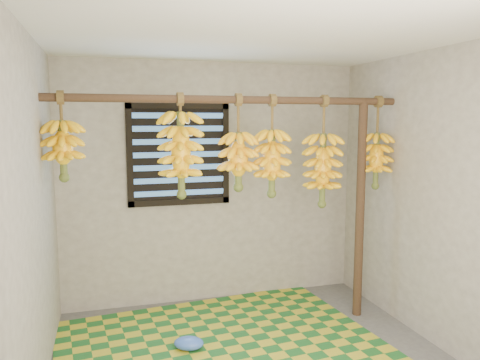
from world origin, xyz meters
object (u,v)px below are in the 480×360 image
object	(u,v)px
banana_bunch_d	(272,163)
banana_bunch_e	(323,170)
woven_mat	(224,348)
banana_bunch_b	(181,155)
banana_bunch_c	(238,161)
banana_bunch_f	(376,160)
banana_bunch_a	(63,150)
plastic_bag	(189,343)
support_post	(360,211)

from	to	relation	value
banana_bunch_d	banana_bunch_e	bearing A→B (deg)	0.00
woven_mat	banana_bunch_b	distance (m)	1.60
woven_mat	banana_bunch_c	distance (m)	1.53
banana_bunch_b	banana_bunch_f	bearing A→B (deg)	0.00
banana_bunch_a	banana_bunch_e	bearing A→B (deg)	0.00
banana_bunch_a	banana_bunch_d	distance (m)	1.68
banana_bunch_a	banana_bunch_e	xyz separation A→B (m)	(2.16, 0.00, -0.22)
banana_bunch_b	banana_bunch_f	xyz separation A→B (m)	(1.80, 0.00, -0.09)
banana_bunch_c	banana_bunch_f	xyz separation A→B (m)	(1.32, 0.00, -0.03)
woven_mat	banana_bunch_a	bearing A→B (deg)	165.70
woven_mat	banana_bunch_f	world-z (taller)	banana_bunch_f
woven_mat	banana_bunch_d	bearing A→B (deg)	30.33
banana_bunch_d	banana_bunch_e	distance (m)	0.49
banana_bunch_f	banana_bunch_a	bearing A→B (deg)	-180.00
woven_mat	plastic_bag	distance (m)	0.28
plastic_bag	banana_bunch_a	distance (m)	1.80
banana_bunch_a	banana_bunch_b	bearing A→B (deg)	0.00
banana_bunch_d	banana_bunch_f	size ratio (longest dim) A/B	1.03
support_post	banana_bunch_b	size ratio (longest dim) A/B	2.38
banana_bunch_e	banana_bunch_f	bearing A→B (deg)	0.00
banana_bunch_c	woven_mat	bearing A→B (deg)	-125.11
support_post	banana_bunch_a	distance (m)	2.62
banana_bunch_d	support_post	bearing A→B (deg)	0.00
banana_bunch_d	banana_bunch_f	bearing A→B (deg)	0.00
banana_bunch_f	banana_bunch_c	bearing A→B (deg)	180.00
banana_bunch_a	banana_bunch_c	distance (m)	1.38
plastic_bag	banana_bunch_d	world-z (taller)	banana_bunch_d
support_post	plastic_bag	xyz separation A→B (m)	(-1.66, -0.24, -0.94)
banana_bunch_c	banana_bunch_d	bearing A→B (deg)	0.00
banana_bunch_b	banana_bunch_c	world-z (taller)	same
banana_bunch_b	banana_bunch_d	distance (m)	0.79
banana_bunch_a	banana_bunch_c	size ratio (longest dim) A/B	0.84
banana_bunch_a	plastic_bag	bearing A→B (deg)	-15.27
banana_bunch_b	banana_bunch_e	world-z (taller)	same
banana_bunch_c	banana_bunch_e	world-z (taller)	same
banana_bunch_e	banana_bunch_c	bearing A→B (deg)	180.00
woven_mat	banana_bunch_a	distance (m)	2.01
banana_bunch_d	banana_bunch_f	world-z (taller)	same
banana_bunch_a	banana_bunch_d	world-z (taller)	same
support_post	banana_bunch_d	world-z (taller)	banana_bunch_d
support_post	banana_bunch_a	size ratio (longest dim) A/B	2.99
banana_bunch_d	banana_bunch_a	bearing A→B (deg)	-180.00
banana_bunch_c	banana_bunch_f	bearing A→B (deg)	0.00
plastic_bag	banana_bunch_f	xyz separation A→B (m)	(1.81, 0.24, 1.41)
banana_bunch_d	banana_bunch_e	size ratio (longest dim) A/B	0.88
woven_mat	banana_bunch_e	distance (m)	1.73
banana_bunch_a	woven_mat	bearing A→B (deg)	-14.30
support_post	banana_bunch_f	bearing A→B (deg)	0.00
plastic_bag	banana_bunch_e	size ratio (longest dim) A/B	0.25
support_post	banana_bunch_b	bearing A→B (deg)	180.00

